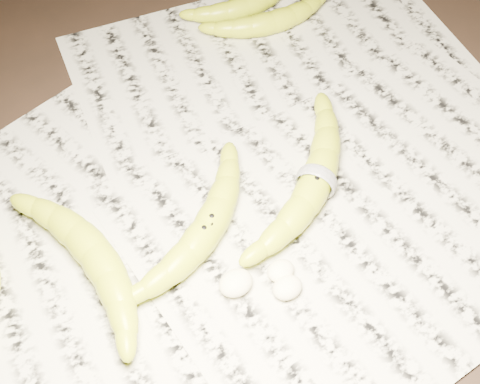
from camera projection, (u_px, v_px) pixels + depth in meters
ground at (234, 212)px, 0.81m from camera, size 3.00×3.00×0.00m
newspaper_patch at (239, 190)px, 0.82m from camera, size 0.90×0.70×0.01m
banana_left_b at (95, 253)px, 0.74m from camera, size 0.08×0.22×0.04m
banana_center at (207, 228)px, 0.76m from camera, size 0.22×0.16×0.04m
banana_taped at (316, 180)px, 0.80m from camera, size 0.24×0.19×0.04m
banana_upper_a at (272, 20)px, 0.98m from camera, size 0.18×0.09×0.03m
banana_upper_b at (246, 5)px, 1.00m from camera, size 0.17×0.07×0.03m
measuring_tape at (316, 180)px, 0.80m from camera, size 0.03×0.04×0.05m
flesh_chunk_a at (236, 281)px, 0.73m from camera, size 0.04×0.03×0.02m
flesh_chunk_b at (288, 286)px, 0.73m from camera, size 0.03×0.03×0.02m
flesh_chunk_c at (281, 269)px, 0.74m from camera, size 0.03×0.03×0.02m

